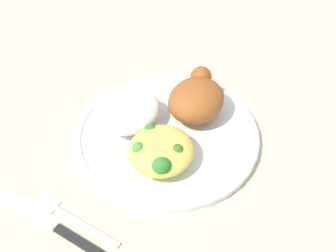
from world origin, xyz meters
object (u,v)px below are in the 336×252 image
Objects in this scene: fork at (71,217)px; roasted_chicken at (197,98)px; plate at (168,133)px; rice_pile at (133,112)px; mac_cheese_with_broccoli at (161,151)px; knife at (57,227)px.

roasted_chicken is at bearing -9.47° from fork.
rice_pile reaches higher than plate.
plate is 0.07m from rice_pile.
plate is 0.21m from fork.
fork is at bearing -170.66° from rice_pile.
roasted_chicken is (0.06, -0.02, 0.04)m from plate.
rice_pile is at bearing 63.32° from mac_cheese_with_broccoli.
rice_pile is at bearing 7.14° from knife.
plate is at bearing -7.96° from fork.
rice_pile is 0.21m from knife.
plate is at bearing 23.78° from mac_cheese_with_broccoli.
rice_pile is 0.73× the size of fork.
roasted_chicken reaches higher than rice_pile.
roasted_chicken reaches higher than plate.
rice_pile is at bearing 135.99° from roasted_chicken.
mac_cheese_with_broccoli is at bearing -116.68° from rice_pile.
plate reaches higher than knife.
rice_pile and mac_cheese_with_broccoli have the same top height.
mac_cheese_with_broccoli reaches higher than plate.
mac_cheese_with_broccoli is at bearing -175.39° from roasted_chicken.
plate is 0.23m from knife.
plate is 0.07m from mac_cheese_with_broccoli.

